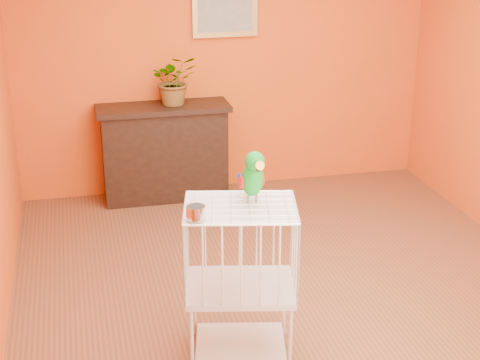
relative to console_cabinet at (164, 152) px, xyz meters
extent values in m
plane|color=brown|center=(0.64, -2.03, -0.46)|extent=(4.50, 4.50, 0.00)
plane|color=#DF4814|center=(0.64, 0.22, 0.84)|extent=(4.00, 0.00, 4.00)
plane|color=#DF4814|center=(0.64, -4.28, 0.84)|extent=(4.00, 0.00, 4.00)
cube|color=black|center=(0.00, 0.00, -0.03)|extent=(1.16, 0.39, 0.87)
cube|color=black|center=(0.00, 0.00, 0.43)|extent=(1.24, 0.45, 0.05)
cube|color=black|center=(0.00, -0.17, -0.03)|extent=(0.81, 0.02, 0.44)
cube|color=#581B19|center=(-0.24, -0.04, -0.12)|extent=(0.05, 0.17, 0.27)
cube|color=#244221|center=(-0.16, -0.04, -0.12)|extent=(0.05, 0.17, 0.27)
cube|color=#581B19|center=(-0.08, -0.04, -0.12)|extent=(0.05, 0.17, 0.27)
cube|color=#244221|center=(0.02, -0.04, -0.12)|extent=(0.05, 0.17, 0.27)
cube|color=#581B19|center=(0.12, -0.04, -0.12)|extent=(0.05, 0.17, 0.27)
imported|color=#26722D|center=(0.12, -0.01, 0.64)|extent=(0.43, 0.48, 0.36)
cube|color=#B49340|center=(0.64, 0.19, 1.29)|extent=(0.62, 0.03, 0.50)
cube|color=gray|center=(0.64, 0.17, 1.29)|extent=(0.52, 0.01, 0.40)
cube|color=beige|center=(0.10, -2.74, -0.38)|extent=(0.63, 0.53, 0.02)
cube|color=beige|center=(0.10, -2.74, 0.01)|extent=(0.74, 0.63, 0.04)
cube|color=beige|center=(0.10, -2.74, 0.54)|extent=(0.74, 0.63, 0.01)
cylinder|color=beige|center=(-0.23, -2.90, -0.24)|extent=(0.02, 0.02, 0.45)
cylinder|color=beige|center=(0.34, -3.02, -0.24)|extent=(0.02, 0.02, 0.45)
cylinder|color=beige|center=(-0.14, -2.46, -0.24)|extent=(0.02, 0.02, 0.45)
cylinder|color=beige|center=(0.44, -2.58, -0.24)|extent=(0.02, 0.02, 0.45)
cylinder|color=silver|center=(-0.19, -2.87, 0.59)|extent=(0.11, 0.11, 0.08)
cylinder|color=#59544C|center=(0.16, -2.70, 0.57)|extent=(0.01, 0.01, 0.05)
cylinder|color=#59544C|center=(0.21, -2.69, 0.57)|extent=(0.01, 0.01, 0.05)
ellipsoid|color=#0E8021|center=(0.19, -2.69, 0.69)|extent=(0.15, 0.20, 0.24)
ellipsoid|color=#0E8021|center=(0.19, -2.73, 0.82)|extent=(0.13, 0.14, 0.12)
cone|color=orange|center=(0.20, -2.79, 0.81)|extent=(0.06, 0.08, 0.08)
cone|color=black|center=(0.20, -2.77, 0.79)|extent=(0.03, 0.03, 0.03)
sphere|color=black|center=(0.15, -2.76, 0.83)|extent=(0.02, 0.02, 0.02)
sphere|color=black|center=(0.23, -2.75, 0.83)|extent=(0.02, 0.02, 0.02)
ellipsoid|color=#A50C0C|center=(0.12, -2.69, 0.68)|extent=(0.04, 0.07, 0.08)
ellipsoid|color=navy|center=(0.25, -2.67, 0.68)|extent=(0.04, 0.07, 0.08)
cone|color=#0E8021|center=(0.18, -2.61, 0.62)|extent=(0.09, 0.17, 0.13)
camera|label=1|loc=(-0.81, -6.62, 2.22)|focal=55.00mm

